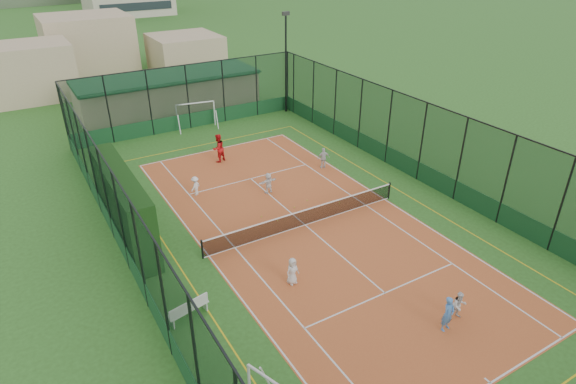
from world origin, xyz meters
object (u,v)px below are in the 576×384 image
(child_near_mid, at_px, (448,314))
(child_far_right, at_px, (324,158))
(child_far_left, at_px, (195,186))
(child_near_left, at_px, (292,271))
(child_near_right, at_px, (459,306))
(futsal_goal_far, at_px, (196,115))
(floodlight_ne, at_px, (286,64))
(child_far_back, at_px, (268,183))
(coach, at_px, (218,148))
(white_bench, at_px, (188,308))
(clubhouse, at_px, (168,93))

(child_near_mid, distance_m, child_far_right, 15.23)
(child_far_left, bearing_deg, child_near_left, 58.34)
(child_near_left, bearing_deg, child_near_right, -57.60)
(futsal_goal_far, xyz_separation_m, child_near_left, (-3.54, -20.62, -0.34))
(floodlight_ne, xyz_separation_m, child_far_back, (-8.51, -12.39, -3.47))
(coach, bearing_deg, futsal_goal_far, -120.25)
(white_bench, bearing_deg, child_far_right, 23.47)
(child_far_left, xyz_separation_m, child_far_right, (8.60, -0.75, 0.11))
(clubhouse, height_order, child_far_back, clubhouse)
(futsal_goal_far, distance_m, child_far_back, 12.66)
(child_near_left, xyz_separation_m, child_far_right, (7.93, 9.15, 0.06))
(futsal_goal_far, relative_size, child_near_right, 2.46)
(floodlight_ne, xyz_separation_m, white_bench, (-16.40, -20.10, -3.63))
(child_far_left, bearing_deg, white_bench, 31.65)
(child_near_mid, xyz_separation_m, child_far_left, (-4.37, 15.38, -0.17))
(futsal_goal_far, xyz_separation_m, child_far_back, (-0.38, -12.65, -0.35))
(child_far_right, distance_m, child_far_back, 4.91)
(clubhouse, bearing_deg, child_far_back, -89.71)
(floodlight_ne, relative_size, child_near_left, 6.35)
(clubhouse, distance_m, child_near_right, 31.08)
(clubhouse, distance_m, child_far_back, 17.82)
(child_near_mid, bearing_deg, child_far_left, 98.57)
(floodlight_ne, xyz_separation_m, coach, (-9.26, -6.74, -3.14))
(floodlight_ne, relative_size, futsal_goal_far, 2.67)
(floodlight_ne, bearing_deg, white_bench, -129.21)
(child_near_right, height_order, child_far_right, child_far_right)
(child_near_left, distance_m, child_near_right, 6.97)
(child_far_back, bearing_deg, clubhouse, -93.64)
(child_near_left, distance_m, child_near_mid, 6.60)
(child_far_back, bearing_deg, coach, -86.43)
(white_bench, distance_m, child_near_left, 4.73)
(child_far_left, height_order, coach, coach)
(white_bench, xyz_separation_m, coach, (7.14, 13.36, 0.49))
(child_near_mid, bearing_deg, floodlight_ne, 65.53)
(child_near_right, bearing_deg, child_far_right, 93.63)
(futsal_goal_far, xyz_separation_m, child_near_mid, (0.15, -26.09, -0.22))
(child_near_left, height_order, child_near_right, child_near_left)
(clubhouse, distance_m, futsal_goal_far, 5.20)
(child_near_right, bearing_deg, child_far_back, 112.80)
(clubhouse, xyz_separation_m, child_near_right, (1.49, -31.03, -0.94))
(futsal_goal_far, relative_size, child_far_right, 2.18)
(clubhouse, xyz_separation_m, futsal_goal_far, (0.47, -5.14, -0.58))
(clubhouse, xyz_separation_m, child_near_mid, (0.62, -31.24, -0.80))
(futsal_goal_far, height_order, child_far_right, futsal_goal_far)
(floodlight_ne, bearing_deg, child_near_mid, -107.17)
(child_far_left, bearing_deg, floodlight_ne, -175.30)
(white_bench, distance_m, child_far_left, 10.45)
(child_near_mid, height_order, child_far_right, child_near_mid)
(child_near_right, xyz_separation_m, child_far_right, (3.36, 14.42, 0.08))
(floodlight_ne, height_order, child_near_mid, floodlight_ne)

